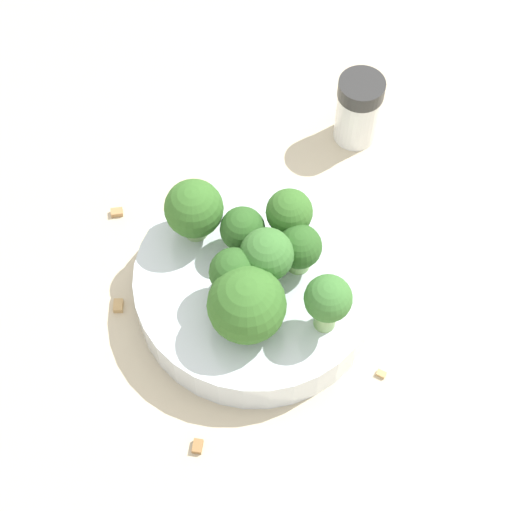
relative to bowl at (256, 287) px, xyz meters
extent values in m
plane|color=beige|center=(0.00, 0.00, -0.02)|extent=(3.00, 3.00, 0.00)
cylinder|color=silver|center=(0.00, 0.00, 0.00)|extent=(0.18, 0.18, 0.03)
cylinder|color=#8EB770|center=(-0.01, -0.06, 0.03)|extent=(0.02, 0.02, 0.02)
sphere|color=#386B28|center=(-0.01, -0.06, 0.05)|extent=(0.04, 0.04, 0.04)
cylinder|color=#84AD66|center=(0.02, -0.01, 0.03)|extent=(0.02, 0.02, 0.03)
sphere|color=#2D5B23|center=(0.02, -0.01, 0.05)|extent=(0.03, 0.03, 0.03)
cylinder|color=#8EB770|center=(-0.04, 0.01, 0.03)|extent=(0.03, 0.03, 0.03)
sphere|color=#386B28|center=(-0.04, 0.01, 0.05)|extent=(0.03, 0.03, 0.03)
cylinder|color=#8EB770|center=(-0.02, -0.02, 0.03)|extent=(0.02, 0.02, 0.02)
sphere|color=#2D5B23|center=(-0.02, -0.02, 0.04)|extent=(0.03, 0.03, 0.03)
cylinder|color=#8EB770|center=(0.01, 0.06, 0.03)|extent=(0.02, 0.02, 0.03)
sphere|color=#3D7533|center=(0.01, 0.06, 0.05)|extent=(0.03, 0.03, 0.03)
cylinder|color=#8EB770|center=(-0.02, 0.02, 0.03)|extent=(0.02, 0.02, 0.02)
sphere|color=#2D5B23|center=(-0.02, 0.02, 0.04)|extent=(0.03, 0.03, 0.03)
cylinder|color=#84AD66|center=(0.04, 0.01, 0.03)|extent=(0.03, 0.03, 0.02)
sphere|color=#386B28|center=(0.04, 0.01, 0.05)|extent=(0.05, 0.05, 0.05)
cylinder|color=#84AD66|center=(0.00, 0.01, 0.03)|extent=(0.01, 0.01, 0.03)
sphere|color=#3D7533|center=(0.00, 0.01, 0.05)|extent=(0.04, 0.04, 0.04)
cylinder|color=silver|center=(-0.18, 0.00, 0.01)|extent=(0.04, 0.04, 0.05)
cylinder|color=#2D2D2D|center=(-0.18, 0.00, 0.04)|extent=(0.04, 0.04, 0.01)
cube|color=tan|center=(0.06, -0.09, -0.01)|extent=(0.01, 0.01, 0.01)
cube|color=tan|center=(0.01, 0.11, -0.01)|extent=(0.00, 0.01, 0.01)
cube|color=olive|center=(0.12, 0.02, -0.01)|extent=(0.01, 0.01, 0.01)
cube|color=#AD7F4C|center=(-0.01, -0.13, -0.01)|extent=(0.01, 0.01, 0.01)
camera|label=1|loc=(0.26, 0.14, 0.55)|focal=60.00mm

